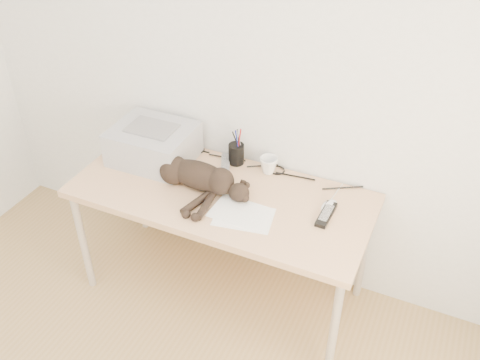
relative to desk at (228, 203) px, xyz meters
The scene contains 11 objects.
wall_back 0.75m from the desk, 90.00° to the left, with size 3.50×3.50×0.00m, color white.
desk is the anchor object (origin of this frame).
printer 0.55m from the desk, behind, with size 0.45×0.38×0.21m.
papers 0.31m from the desk, 49.38° to the right, with size 0.34×0.25×0.01m.
cat 0.27m from the desk, 145.92° to the right, with size 0.71×0.33×0.16m.
mug 0.31m from the desk, 50.77° to the left, with size 0.10×0.10×0.09m, color white.
pen_cup 0.29m from the desk, 102.05° to the left, with size 0.09×0.09×0.23m.
remote_grey 0.24m from the desk, 119.53° to the left, with size 0.05×0.17×0.02m, color slate.
remote_black 0.58m from the desk, ahead, with size 0.06×0.20×0.02m, color black.
mouse 0.58m from the desk, ahead, with size 0.07×0.12×0.04m, color white.
cable_tangle 0.26m from the desk, 90.00° to the left, with size 1.36×0.09×0.01m, color black, non-canonical shape.
Camera 1 is at (1.03, -0.61, 2.47)m, focal length 40.00 mm.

